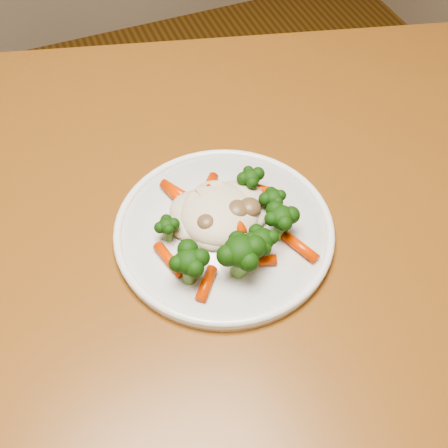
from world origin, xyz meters
name	(u,v)px	position (x,y,z in m)	size (l,w,h in m)	color
dining_table	(147,277)	(0.12, -0.08, 0.64)	(1.26, 1.01, 0.75)	brown
plate	(224,231)	(0.21, -0.13, 0.76)	(0.25, 0.25, 0.01)	white
meal	(230,225)	(0.22, -0.14, 0.78)	(0.17, 0.18, 0.05)	beige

